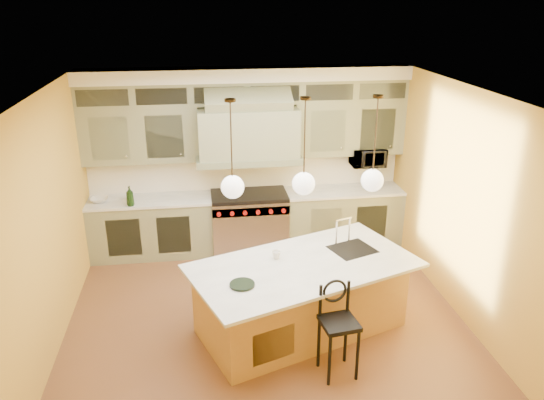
{
  "coord_description": "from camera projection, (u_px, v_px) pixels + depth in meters",
  "views": [
    {
      "loc": [
        -0.74,
        -5.69,
        3.91
      ],
      "look_at": [
        0.16,
        0.7,
        1.4
      ],
      "focal_mm": 35.0,
      "sensor_mm": 36.0,
      "label": 1
    }
  ],
  "objects": [
    {
      "name": "back_cabinetry",
      "position": [
        248.0,
        163.0,
        8.31
      ],
      "size": [
        5.0,
        0.77,
        2.9
      ],
      "color": "#797B5B",
      "rests_on": "floor"
    },
    {
      "name": "pendant_right",
      "position": [
        372.0,
        178.0,
        6.05
      ],
      "size": [
        0.26,
        0.26,
        1.11
      ],
      "color": "#2D2319",
      "rests_on": "ceiling"
    },
    {
      "name": "wall_front",
      "position": [
        310.0,
        349.0,
        3.93
      ],
      "size": [
        5.0,
        0.0,
        5.0
      ],
      "primitive_type": "plane",
      "rotation": [
        -1.57,
        0.0,
        0.0
      ],
      "color": "gold",
      "rests_on": "ground"
    },
    {
      "name": "kitchen_island",
      "position": [
        302.0,
        295.0,
        6.48
      ],
      "size": [
        2.97,
        2.22,
        1.35
      ],
      "rotation": [
        0.0,
        0.0,
        0.35
      ],
      "color": "#AF7D3E",
      "rests_on": "floor"
    },
    {
      "name": "oil_bottle_b",
      "position": [
        130.0,
        194.0,
        8.14
      ],
      "size": [
        0.09,
        0.09,
        0.19
      ],
      "primitive_type": "imported",
      "rotation": [
        0.0,
        0.0,
        0.05
      ],
      "color": "black",
      "rests_on": "back_cabinetry"
    },
    {
      "name": "wall_right",
      "position": [
        466.0,
        207.0,
        6.57
      ],
      "size": [
        0.0,
        5.0,
        5.0
      ],
      "primitive_type": "plane",
      "rotation": [
        1.57,
        0.0,
        -1.57
      ],
      "color": "gold",
      "rests_on": "ground"
    },
    {
      "name": "cup",
      "position": [
        276.0,
        255.0,
        6.4
      ],
      "size": [
        0.12,
        0.12,
        0.1
      ],
      "primitive_type": "imported",
      "rotation": [
        0.0,
        0.0,
        0.16
      ],
      "color": "white",
      "rests_on": "kitchen_island"
    },
    {
      "name": "floor",
      "position": [
        267.0,
        322.0,
        6.77
      ],
      "size": [
        5.0,
        5.0,
        0.0
      ],
      "primitive_type": "plane",
      "color": "brown",
      "rests_on": "ground"
    },
    {
      "name": "pendant_center",
      "position": [
        304.0,
        181.0,
        5.94
      ],
      "size": [
        0.26,
        0.26,
        1.11
      ],
      "color": "#2D2319",
      "rests_on": "ceiling"
    },
    {
      "name": "fruit_bowl",
      "position": [
        99.0,
        200.0,
        8.1
      ],
      "size": [
        0.29,
        0.29,
        0.07
      ],
      "primitive_type": "imported",
      "rotation": [
        0.0,
        0.0,
        -0.07
      ],
      "color": "silver",
      "rests_on": "back_cabinetry"
    },
    {
      "name": "pendant_left",
      "position": [
        232.0,
        184.0,
        5.84
      ],
      "size": [
        0.26,
        0.26,
        1.11
      ],
      "color": "#2D2319",
      "rests_on": "ceiling"
    },
    {
      "name": "microwave",
      "position": [
        368.0,
        157.0,
        8.57
      ],
      "size": [
        0.54,
        0.37,
        0.3
      ],
      "primitive_type": "imported",
      "color": "black",
      "rests_on": "back_cabinetry"
    },
    {
      "name": "wall_left",
      "position": [
        45.0,
        230.0,
        5.92
      ],
      "size": [
        0.0,
        5.0,
        5.0
      ],
      "primitive_type": "plane",
      "rotation": [
        1.57,
        0.0,
        1.57
      ],
      "color": "gold",
      "rests_on": "ground"
    },
    {
      "name": "counter_stool",
      "position": [
        338.0,
        324.0,
        5.67
      ],
      "size": [
        0.43,
        0.43,
        1.08
      ],
      "rotation": [
        0.0,
        0.0,
        0.14
      ],
      "color": "black",
      "rests_on": "floor"
    },
    {
      "name": "range",
      "position": [
        249.0,
        221.0,
        8.57
      ],
      "size": [
        1.2,
        0.74,
        0.96
      ],
      "color": "silver",
      "rests_on": "floor"
    },
    {
      "name": "wall_back",
      "position": [
        246.0,
        157.0,
        8.55
      ],
      "size": [
        5.0,
        0.0,
        5.0
      ],
      "primitive_type": "plane",
      "rotation": [
        1.57,
        0.0,
        0.0
      ],
      "color": "gold",
      "rests_on": "ground"
    },
    {
      "name": "ceiling",
      "position": [
        266.0,
        94.0,
        5.72
      ],
      "size": [
        5.0,
        5.0,
        0.0
      ],
      "primitive_type": "plane",
      "rotation": [
        3.14,
        0.0,
        0.0
      ],
      "color": "white",
      "rests_on": "wall_back"
    },
    {
      "name": "oil_bottle_a",
      "position": [
        130.0,
        196.0,
        7.91
      ],
      "size": [
        0.13,
        0.13,
        0.31
      ],
      "primitive_type": "imported",
      "rotation": [
        0.0,
        0.0,
        -0.11
      ],
      "color": "black",
      "rests_on": "back_cabinetry"
    }
  ]
}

